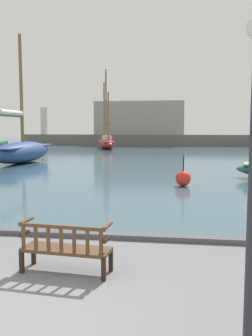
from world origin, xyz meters
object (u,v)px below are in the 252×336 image
object	(u,v)px
park_bench	(66,247)
sailboat_far_starboard	(22,150)
sailboat_nearest_starboard	(106,142)
channel_buoy	(183,178)

from	to	relation	value
park_bench	sailboat_far_starboard	distance (m)	21.33
park_bench	sailboat_nearest_starboard	size ratio (longest dim) A/B	0.18
park_bench	channel_buoy	bearing A→B (deg)	77.70
park_bench	channel_buoy	distance (m)	10.17
sailboat_nearest_starboard	sailboat_far_starboard	bearing A→B (deg)	-97.85
park_bench	sailboat_far_starboard	bearing A→B (deg)	115.68
channel_buoy	sailboat_far_starboard	bearing A→B (deg)	140.86
park_bench	channel_buoy	world-z (taller)	channel_buoy
park_bench	sailboat_far_starboard	xyz separation A→B (m)	(-9.24, 19.22, 0.49)
sailboat_far_starboard	channel_buoy	xyz separation A→B (m)	(11.41, -9.28, -0.55)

